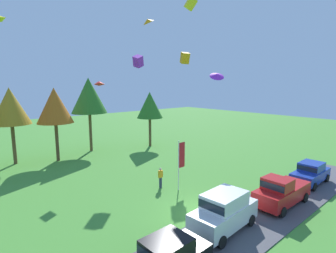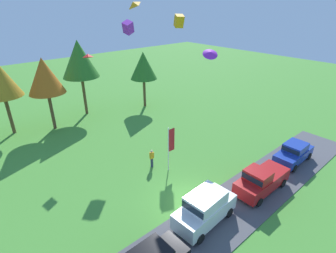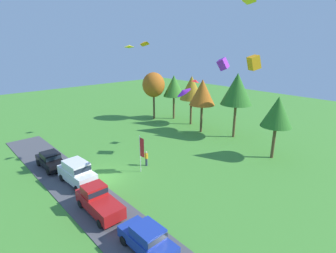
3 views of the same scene
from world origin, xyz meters
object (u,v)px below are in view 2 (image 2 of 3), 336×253
at_px(flag_banner, 170,143).
at_px(kite_diamond_mid_center, 133,4).
at_px(tree_lone_near, 143,66).
at_px(tree_center_back, 45,76).
at_px(car_sedan_mid_row, 294,152).
at_px(kite_box_over_trees, 128,27).
at_px(person_on_lawn, 152,158).
at_px(kite_box_trailing_tail, 179,21).
at_px(car_pickup_far_end, 261,180).
at_px(kite_delta_topmost, 210,53).
at_px(car_suv_near_entrance, 205,207).
at_px(kite_diamond_high_right, 88,56).
at_px(tree_right_of_center, 79,59).

height_order(flag_banner, kite_diamond_mid_center, kite_diamond_mid_center).
bearing_deg(tree_lone_near, tree_center_back, 174.76).
xyz_separation_m(car_sedan_mid_row, tree_lone_near, (-1.70, 20.49, 4.66)).
relative_size(tree_center_back, kite_box_over_trees, 7.07).
relative_size(person_on_lawn, kite_box_over_trees, 1.48).
bearing_deg(kite_box_trailing_tail, person_on_lawn, -145.39).
relative_size(kite_box_trailing_tail, kite_box_over_trees, 1.04).
relative_size(tree_center_back, kite_box_trailing_tail, 6.77).
bearing_deg(car_pickup_far_end, kite_delta_topmost, 74.77).
height_order(car_pickup_far_end, tree_lone_near, tree_lone_near).
height_order(car_suv_near_entrance, kite_diamond_high_right, kite_diamond_high_right).
relative_size(car_sedan_mid_row, kite_box_trailing_tail, 3.65).
relative_size(person_on_lawn, kite_box_trailing_tail, 1.41).
height_order(tree_right_of_center, flag_banner, tree_right_of_center).
relative_size(car_sedan_mid_row, flag_banner, 1.07).
relative_size(person_on_lawn, kite_delta_topmost, 1.28).
bearing_deg(flag_banner, tree_lone_near, 61.54).
relative_size(tree_center_back, kite_diamond_mid_center, 9.81).
bearing_deg(tree_lone_near, kite_box_over_trees, -138.09).
height_order(kite_box_trailing_tail, kite_diamond_mid_center, kite_diamond_mid_center).
xyz_separation_m(car_sedan_mid_row, kite_diamond_high_right, (-11.00, 16.68, 7.65)).
bearing_deg(kite_delta_topmost, flag_banner, -172.20).
bearing_deg(flag_banner, kite_box_over_trees, 74.19).
bearing_deg(person_on_lawn, tree_lone_near, 55.79).
height_order(tree_lone_near, kite_diamond_mid_center, kite_diamond_mid_center).
bearing_deg(car_suv_near_entrance, tree_center_back, 96.16).
bearing_deg(tree_center_back, kite_box_over_trees, -36.50).
xyz_separation_m(kite_diamond_mid_center, kite_delta_topmost, (6.95, -1.31, -3.91)).
height_order(car_pickup_far_end, kite_delta_topmost, kite_delta_topmost).
height_order(car_pickup_far_end, kite_diamond_high_right, kite_diamond_high_right).
relative_size(car_suv_near_entrance, tree_lone_near, 0.62).
height_order(person_on_lawn, flag_banner, flag_banner).
bearing_deg(kite_box_over_trees, car_pickup_far_end, -88.32).
distance_m(tree_lone_near, kite_diamond_mid_center, 16.88).
bearing_deg(kite_box_over_trees, car_suv_near_entrance, -108.01).
xyz_separation_m(tree_lone_near, kite_diamond_mid_center, (-9.25, -11.92, 7.56)).
relative_size(car_pickup_far_end, kite_delta_topmost, 3.77).
xyz_separation_m(kite_diamond_mid_center, kite_diamond_high_right, (-0.05, 8.11, -4.58)).
relative_size(car_pickup_far_end, flag_banner, 1.22).
bearing_deg(tree_lone_near, tree_right_of_center, 158.94).
bearing_deg(kite_diamond_high_right, flag_banner, -80.27).
bearing_deg(kite_box_trailing_tail, kite_delta_topmost, -110.38).
bearing_deg(kite_box_over_trees, person_on_lawn, -114.26).
height_order(person_on_lawn, kite_diamond_mid_center, kite_diamond_mid_center).
bearing_deg(car_suv_near_entrance, person_on_lawn, 79.42).
xyz_separation_m(car_pickup_far_end, kite_delta_topmost, (2.05, 7.55, 8.25)).
distance_m(tree_lone_near, kite_diamond_high_right, 10.48).
bearing_deg(kite_diamond_mid_center, kite_box_trailing_tail, 29.62).
height_order(tree_lone_near, kite_delta_topmost, kite_delta_topmost).
relative_size(kite_diamond_mid_center, kite_diamond_high_right, 0.95).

